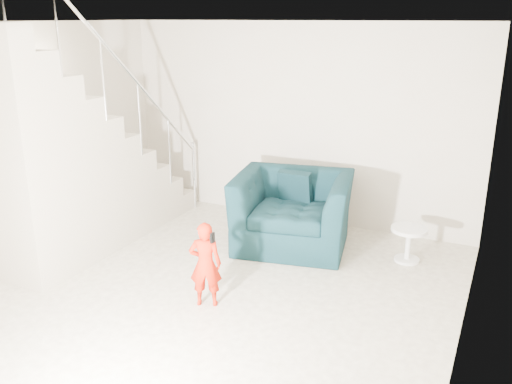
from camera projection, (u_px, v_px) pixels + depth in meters
floor at (191, 303)px, 5.44m from camera, size 5.50×5.50×0.00m
ceiling at (179, 22)px, 4.61m from camera, size 5.50×5.50×0.00m
back_wall at (295, 124)px, 7.38m from camera, size 5.00×0.00×5.00m
right_wall at (472, 215)px, 3.99m from camera, size 0.00×5.50×5.50m
armchair at (293, 211)px, 6.71m from camera, size 1.61×1.47×0.91m
toddler at (205, 264)px, 5.30m from camera, size 0.38×0.32×0.88m
side_table at (409, 239)px, 6.31m from camera, size 0.42×0.42×0.42m
staircase at (70, 175)px, 6.45m from camera, size 1.02×3.03×3.62m
cushion at (295, 186)px, 6.86m from camera, size 0.42×0.20×0.42m
throw at (248, 194)px, 6.98m from camera, size 0.05×0.50×0.56m
phone at (212, 238)px, 5.10m from camera, size 0.03×0.05×0.10m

